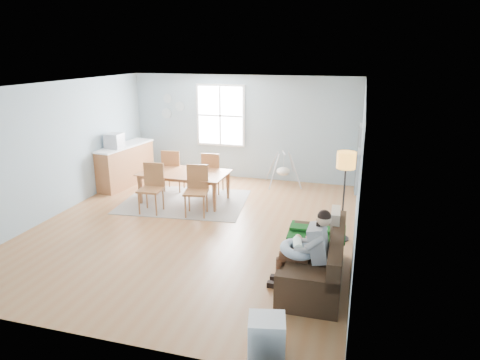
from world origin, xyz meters
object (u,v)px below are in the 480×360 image
(storage_cube, at_px, (266,336))
(chair_nw, at_px, (172,168))
(floor_lamp, at_px, (346,168))
(baby_swing, at_px, (283,171))
(chair_se, at_px, (197,186))
(counter, at_px, (125,165))
(chair_sw, at_px, (152,184))
(monitor, at_px, (114,141))
(dining_table, at_px, (184,187))
(father, at_px, (308,247))
(sofa, at_px, (317,264))
(toddler, at_px, (315,234))
(chair_ne, at_px, (212,170))

(storage_cube, xyz_separation_m, chair_nw, (-3.42, 5.07, 0.37))
(floor_lamp, relative_size, baby_swing, 1.54)
(chair_se, relative_size, counter, 0.55)
(chair_sw, bearing_deg, chair_nw, 96.07)
(floor_lamp, distance_m, monitor, 5.72)
(chair_se, xyz_separation_m, baby_swing, (1.37, 2.46, -0.22))
(storage_cube, xyz_separation_m, dining_table, (-2.87, 4.45, 0.11))
(chair_se, bearing_deg, chair_sw, -174.04)
(storage_cube, bearing_deg, baby_swing, 98.58)
(monitor, bearing_deg, father, -33.82)
(sofa, xyz_separation_m, dining_table, (-3.25, 2.68, 0.07))
(toddler, xyz_separation_m, monitor, (-5.16, 2.97, 0.55))
(sofa, height_order, chair_ne, chair_ne)
(dining_table, xyz_separation_m, baby_swing, (1.92, 1.85, 0.04))
(toddler, xyz_separation_m, dining_table, (-3.18, 2.50, -0.32))
(floor_lamp, distance_m, chair_ne, 3.67)
(chair_se, xyz_separation_m, chair_ne, (-0.14, 1.33, -0.02))
(father, height_order, counter, father)
(toddler, height_order, chair_ne, chair_ne)
(sofa, relative_size, father, 1.58)
(sofa, distance_m, chair_se, 3.42)
(floor_lamp, height_order, chair_se, floor_lamp)
(baby_swing, bearing_deg, storage_cube, -81.42)
(floor_lamp, bearing_deg, father, -101.70)
(counter, relative_size, monitor, 4.93)
(sofa, height_order, chair_nw, chair_nw)
(chair_nw, bearing_deg, floor_lamp, -22.67)
(chair_se, bearing_deg, dining_table, 131.83)
(toddler, bearing_deg, chair_ne, 130.64)
(father, xyz_separation_m, floor_lamp, (0.39, 1.87, 0.68))
(chair_ne, bearing_deg, sofa, -50.14)
(toddler, height_order, monitor, monitor)
(father, xyz_separation_m, baby_swing, (-1.21, 4.81, -0.28))
(chair_sw, distance_m, monitor, 2.06)
(floor_lamp, height_order, storage_cube, floor_lamp)
(sofa, distance_m, chair_sw, 4.17)
(father, distance_m, baby_swing, 4.97)
(dining_table, relative_size, chair_ne, 1.93)
(monitor, bearing_deg, chair_ne, 5.96)
(chair_se, height_order, monitor, monitor)
(counter, bearing_deg, dining_table, -22.60)
(sofa, xyz_separation_m, father, (-0.12, -0.28, 0.38))
(chair_sw, relative_size, chair_se, 1.00)
(toddler, distance_m, chair_ne, 4.24)
(floor_lamp, height_order, chair_nw, floor_lamp)
(floor_lamp, bearing_deg, chair_nw, 157.33)
(monitor, xyz_separation_m, baby_swing, (3.90, 1.38, -0.82))
(chair_sw, bearing_deg, floor_lamp, -5.44)
(sofa, distance_m, storage_cube, 1.81)
(chair_se, bearing_deg, floor_lamp, -9.09)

